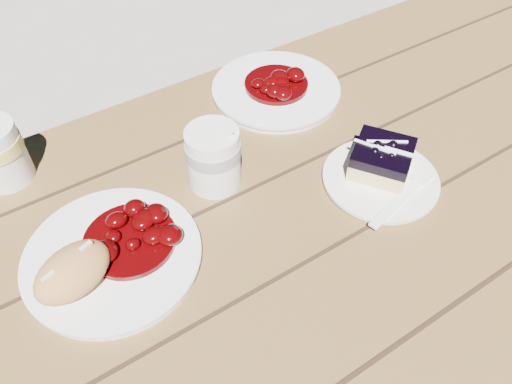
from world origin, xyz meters
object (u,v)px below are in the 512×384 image
dessert_plate (380,180)px  second_plate (276,90)px  bread_roll (73,272)px  coffee_cup (214,158)px  picnic_table (215,315)px  blueberry_cake (382,159)px  main_plate (113,257)px

dessert_plate → second_plate: bearing=91.6°
bread_roll → coffee_cup: coffee_cup is taller
picnic_table → blueberry_cake: bearing=-0.9°
picnic_table → bread_roll: bearing=163.7°
main_plate → blueberry_cake: (0.43, -0.07, 0.03)m
dessert_plate → bread_roll: bearing=171.7°
coffee_cup → picnic_table: bearing=-123.9°
dessert_plate → blueberry_cake: bearing=56.3°
picnic_table → main_plate: bearing=148.5°
main_plate → second_plate: (0.41, 0.20, 0.00)m
coffee_cup → second_plate: size_ratio=0.43×
bread_roll → coffee_cup: bearing=17.0°
blueberry_cake → second_plate: 0.27m
picnic_table → dessert_plate: dessert_plate is taller
picnic_table → dessert_plate: size_ratio=11.11×
second_plate → blueberry_cake: bearing=-86.2°
dessert_plate → coffee_cup: bearing=146.6°
dessert_plate → coffee_cup: (-0.22, 0.15, 0.05)m
picnic_table → blueberry_cake: size_ratio=16.20×
main_plate → blueberry_cake: 0.44m
blueberry_cake → coffee_cup: 0.27m
main_plate → dessert_plate: main_plate is taller
main_plate → coffee_cup: (0.20, 0.06, 0.04)m
coffee_cup → second_plate: (0.21, 0.14, -0.04)m
blueberry_cake → second_plate: (-0.02, 0.27, -0.03)m
main_plate → second_plate: bearing=25.5°
coffee_cup → blueberry_cake: bearing=-29.5°
bread_roll → coffee_cup: size_ratio=1.04×
main_plate → bread_roll: size_ratio=2.25×
blueberry_cake → dessert_plate: bearing=-158.5°
dessert_plate → coffee_cup: coffee_cup is taller
blueberry_cake → second_plate: size_ratio=0.52×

